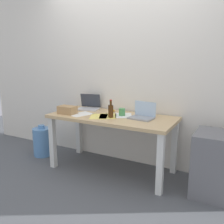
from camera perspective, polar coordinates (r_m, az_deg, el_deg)
ground_plane at (r=3.42m, az=0.00°, el=-13.04°), size 8.00×8.00×0.00m
back_wall at (r=3.46m, az=3.32°, el=9.62°), size 5.20×0.08×2.60m
desk at (r=3.19m, az=0.00°, el=-2.70°), size 1.61×0.72×0.74m
laptop_left at (r=3.58m, az=-5.32°, el=1.37°), size 0.34×0.30×0.21m
laptop_right at (r=3.05m, az=7.02°, el=-0.67°), size 0.31×0.24×0.20m
beer_bottle at (r=3.06m, az=-0.28°, el=0.29°), size 0.06×0.06×0.23m
computer_mouse at (r=3.38m, az=0.04°, el=0.27°), size 0.06×0.10×0.03m
cardboard_box at (r=3.33m, az=-10.24°, el=0.48°), size 0.24×0.15×0.10m
coffee_mug at (r=3.17m, az=2.32°, el=-0.00°), size 0.08×0.08×0.09m
paper_yellow_folder at (r=3.14m, az=-3.03°, el=-1.01°), size 0.31×0.36×0.00m
paper_sheet_near_back at (r=3.19m, az=2.65°, el=-0.79°), size 0.32×0.36×0.00m
paper_sheet_front_left at (r=3.28m, az=-7.15°, el=-0.50°), size 0.30×0.35×0.00m
paper_sheet_center at (r=3.15m, az=-0.95°, el=-0.92°), size 0.32×0.36×0.00m
water_cooler_jug at (r=3.95m, az=-15.73°, el=-6.56°), size 0.27×0.27×0.48m
filing_cabinet at (r=2.92m, az=22.18°, el=-11.05°), size 0.40×0.48×0.70m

